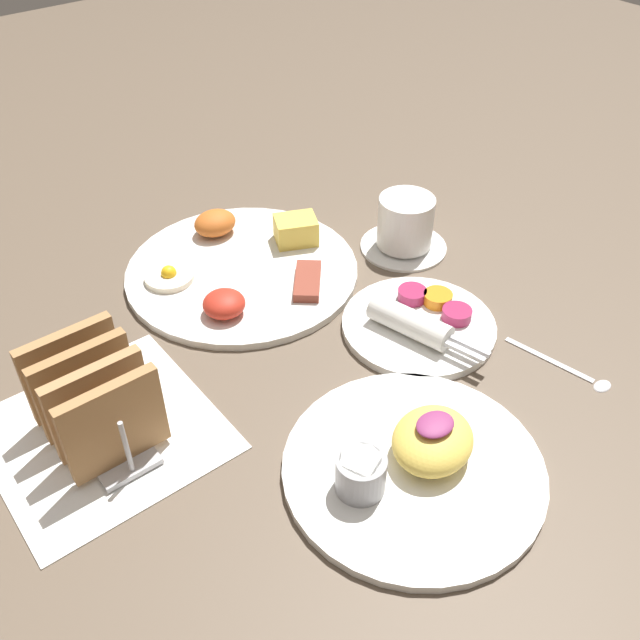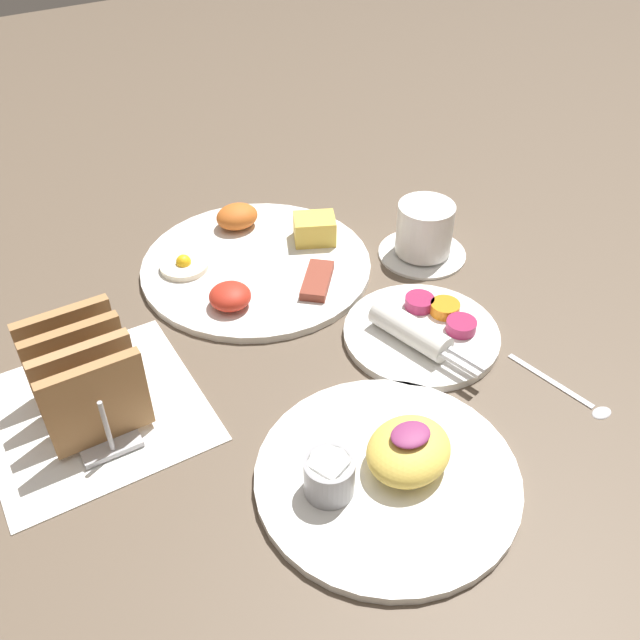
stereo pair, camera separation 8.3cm
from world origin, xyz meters
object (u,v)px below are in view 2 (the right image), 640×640
plate_foreground (387,469)px  coffee_cup (424,233)px  toast_rack (84,378)px  plate_breakfast (257,261)px  plate_condiments (421,331)px

plate_foreground → coffee_cup: coffee_cup is taller
toast_rack → coffee_cup: bearing=6.9°
coffee_cup → plate_breakfast: bearing=156.5°
coffee_cup → toast_rack: bearing=-173.1°
coffee_cup → plate_foreground: bearing=-132.0°
plate_breakfast → toast_rack: toast_rack is taller
toast_rack → coffee_cup: (0.48, 0.06, -0.02)m
plate_breakfast → plate_foreground: (-0.05, -0.38, 0.00)m
toast_rack → plate_foreground: bearing=-46.8°
toast_rack → coffee_cup: toast_rack is taller
plate_breakfast → coffee_cup: (0.21, -0.09, 0.03)m
plate_condiments → plate_foreground: size_ratio=0.77×
plate_breakfast → plate_condiments: size_ratio=1.54×
plate_condiments → coffee_cup: 0.18m
coffee_cup → plate_condiments: bearing=-127.4°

